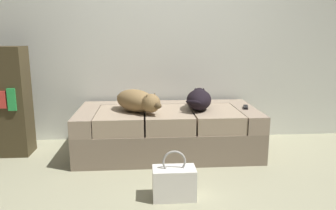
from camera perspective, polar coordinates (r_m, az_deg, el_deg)
ground_plane at (r=2.55m, az=1.67°, el=-16.07°), size 10.00×10.00×0.00m
back_wall at (r=3.82m, az=-0.70°, el=15.02°), size 6.40×0.10×2.80m
couch at (r=3.40m, az=-0.06°, el=-4.52°), size 1.82×0.89×0.47m
dog_tan at (r=3.20m, az=-5.27°, el=0.72°), size 0.52×0.56×0.22m
dog_dark at (r=3.35m, az=5.42°, el=1.07°), size 0.33×0.59×0.20m
tv_remote at (r=3.46m, az=13.40°, el=-0.36°), size 0.08×0.16×0.02m
handbag at (r=2.51m, az=1.07°, el=-13.38°), size 0.32×0.18×0.38m
bookshelf at (r=3.69m, az=-27.35°, el=0.51°), size 0.56×0.30×1.10m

